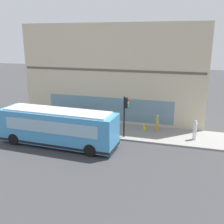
{
  "coord_description": "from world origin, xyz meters",
  "views": [
    {
      "loc": [
        -18.4,
        -7.92,
        8.82
      ],
      "look_at": [
        3.16,
        -1.48,
        2.38
      ],
      "focal_mm": 42.11,
      "sensor_mm": 36.0,
      "label": 1
    }
  ],
  "objects_px": {
    "pedestrian_walking_along_curb": "(82,116)",
    "city_bus_nearside": "(58,128)",
    "fire_hydrant": "(144,127)",
    "newspaper_vending_box": "(69,126)",
    "pedestrian_near_building_entrance": "(195,128)",
    "pedestrian_near_hydrant": "(157,122)",
    "traffic_light_near_corner": "(126,109)"
  },
  "relations": [
    {
      "from": "fire_hydrant",
      "to": "newspaper_vending_box",
      "type": "relative_size",
      "value": 0.82
    },
    {
      "from": "pedestrian_near_hydrant",
      "to": "city_bus_nearside",
      "type": "bearing_deg",
      "value": 124.34
    },
    {
      "from": "fire_hydrant",
      "to": "newspaper_vending_box",
      "type": "height_order",
      "value": "newspaper_vending_box"
    },
    {
      "from": "pedestrian_walking_along_curb",
      "to": "pedestrian_near_building_entrance",
      "type": "height_order",
      "value": "pedestrian_near_building_entrance"
    },
    {
      "from": "city_bus_nearside",
      "to": "traffic_light_near_corner",
      "type": "bearing_deg",
      "value": -58.75
    },
    {
      "from": "pedestrian_walking_along_curb",
      "to": "pedestrian_near_building_entrance",
      "type": "bearing_deg",
      "value": -94.31
    },
    {
      "from": "pedestrian_walking_along_curb",
      "to": "traffic_light_near_corner",
      "type": "bearing_deg",
      "value": -111.71
    },
    {
      "from": "fire_hydrant",
      "to": "pedestrian_near_building_entrance",
      "type": "xyz_separation_m",
      "value": [
        -0.86,
        -4.61,
        0.65
      ]
    },
    {
      "from": "pedestrian_walking_along_curb",
      "to": "city_bus_nearside",
      "type": "bearing_deg",
      "value": 178.99
    },
    {
      "from": "fire_hydrant",
      "to": "pedestrian_near_hydrant",
      "type": "distance_m",
      "value": 1.35
    },
    {
      "from": "pedestrian_near_hydrant",
      "to": "pedestrian_near_building_entrance",
      "type": "height_order",
      "value": "pedestrian_near_building_entrance"
    },
    {
      "from": "city_bus_nearside",
      "to": "traffic_light_near_corner",
      "type": "height_order",
      "value": "traffic_light_near_corner"
    },
    {
      "from": "traffic_light_near_corner",
      "to": "pedestrian_near_hydrant",
      "type": "relative_size",
      "value": 2.19
    },
    {
      "from": "traffic_light_near_corner",
      "to": "pedestrian_walking_along_curb",
      "type": "relative_size",
      "value": 2.33
    },
    {
      "from": "newspaper_vending_box",
      "to": "pedestrian_near_building_entrance",
      "type": "bearing_deg",
      "value": -84.49
    },
    {
      "from": "fire_hydrant",
      "to": "newspaper_vending_box",
      "type": "xyz_separation_m",
      "value": [
        -1.97,
        6.89,
        0.09
      ]
    },
    {
      "from": "traffic_light_near_corner",
      "to": "pedestrian_walking_along_curb",
      "type": "bearing_deg",
      "value": 68.29
    },
    {
      "from": "traffic_light_near_corner",
      "to": "newspaper_vending_box",
      "type": "bearing_deg",
      "value": 89.55
    },
    {
      "from": "fire_hydrant",
      "to": "pedestrian_near_building_entrance",
      "type": "height_order",
      "value": "pedestrian_near_building_entrance"
    },
    {
      "from": "fire_hydrant",
      "to": "pedestrian_walking_along_curb",
      "type": "bearing_deg",
      "value": 90.3
    },
    {
      "from": "traffic_light_near_corner",
      "to": "pedestrian_near_building_entrance",
      "type": "distance_m",
      "value": 6.28
    },
    {
      "from": "pedestrian_walking_along_curb",
      "to": "fire_hydrant",
      "type": "bearing_deg",
      "value": -89.7
    },
    {
      "from": "traffic_light_near_corner",
      "to": "pedestrian_near_building_entrance",
      "type": "height_order",
      "value": "traffic_light_near_corner"
    },
    {
      "from": "fire_hydrant",
      "to": "pedestrian_walking_along_curb",
      "type": "xyz_separation_m",
      "value": [
        -0.03,
        6.32,
        0.55
      ]
    },
    {
      "from": "city_bus_nearside",
      "to": "newspaper_vending_box",
      "type": "height_order",
      "value": "city_bus_nearside"
    },
    {
      "from": "fire_hydrant",
      "to": "pedestrian_walking_along_curb",
      "type": "relative_size",
      "value": 0.46
    },
    {
      "from": "pedestrian_near_building_entrance",
      "to": "pedestrian_near_hydrant",
      "type": "bearing_deg",
      "value": 73.97
    },
    {
      "from": "pedestrian_walking_along_curb",
      "to": "pedestrian_near_building_entrance",
      "type": "relative_size",
      "value": 0.91
    },
    {
      "from": "fire_hydrant",
      "to": "pedestrian_near_hydrant",
      "type": "bearing_deg",
      "value": -84.2
    },
    {
      "from": "pedestrian_near_building_entrance",
      "to": "newspaper_vending_box",
      "type": "height_order",
      "value": "pedestrian_near_building_entrance"
    },
    {
      "from": "traffic_light_near_corner",
      "to": "newspaper_vending_box",
      "type": "xyz_separation_m",
      "value": [
        0.04,
        5.53,
        -2.14
      ]
    },
    {
      "from": "traffic_light_near_corner",
      "to": "fire_hydrant",
      "type": "bearing_deg",
      "value": -34.04
    }
  ]
}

